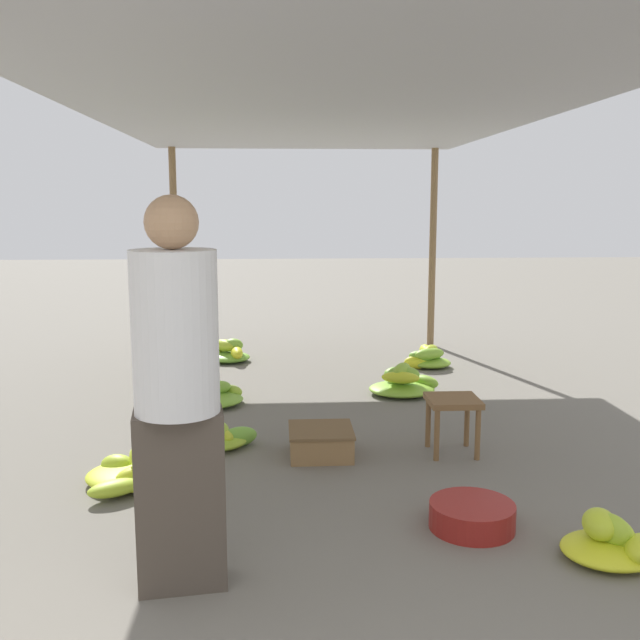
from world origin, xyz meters
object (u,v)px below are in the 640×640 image
at_px(banana_pile_left_1, 221,438).
at_px(banana_pile_right_0, 612,542).
at_px(banana_pile_right_2, 428,358).
at_px(banana_pile_left_2, 208,395).
at_px(stool, 453,408).
at_px(banana_pile_left_3, 137,471).
at_px(crate_near, 321,442).
at_px(vendor_foreground, 177,390).
at_px(banana_pile_right_1, 403,383).
at_px(basin_black, 472,516).
at_px(banana_pile_left_0, 229,353).

relative_size(banana_pile_left_1, banana_pile_right_0, 1.09).
height_order(banana_pile_right_0, banana_pile_right_2, banana_pile_right_0).
bearing_deg(banana_pile_left_2, stool, -36.43).
xyz_separation_m(banana_pile_left_1, banana_pile_left_3, (-0.46, -0.61, 0.00)).
height_order(banana_pile_left_1, crate_near, crate_near).
bearing_deg(banana_pile_right_0, banana_pile_left_1, 139.28).
distance_m(banana_pile_left_3, banana_pile_right_0, 2.66).
bearing_deg(stool, vendor_foreground, -134.93).
distance_m(banana_pile_right_1, banana_pile_right_2, 1.11).
height_order(banana_pile_left_3, crate_near, banana_pile_left_3).
distance_m(basin_black, crate_near, 1.34).
height_order(stool, banana_pile_right_1, stool).
xyz_separation_m(banana_pile_left_2, crate_near, (0.88, -1.29, 0.01)).
height_order(basin_black, banana_pile_right_0, banana_pile_right_0).
height_order(vendor_foreground, banana_pile_right_1, vendor_foreground).
xyz_separation_m(vendor_foreground, banana_pile_left_0, (-0.11, 4.53, -0.79)).
height_order(banana_pile_left_0, banana_pile_left_3, banana_pile_left_3).
relative_size(stool, basin_black, 0.87).
distance_m(banana_pile_right_2, crate_near, 2.83).
xyz_separation_m(banana_pile_right_0, banana_pile_right_2, (-0.04, 4.04, 0.01)).
bearing_deg(banana_pile_left_0, basin_black, -69.32).
height_order(basin_black, banana_pile_right_1, banana_pile_right_1).
bearing_deg(banana_pile_left_1, banana_pile_right_1, 41.33).
bearing_deg(banana_pile_left_2, basin_black, -56.70).
bearing_deg(banana_pile_right_1, crate_near, -118.53).
xyz_separation_m(banana_pile_left_1, banana_pile_right_2, (1.93, 2.34, 0.03)).
relative_size(banana_pile_left_2, banana_pile_left_3, 0.89).
distance_m(vendor_foreground, banana_pile_right_2, 4.64).
bearing_deg(stool, banana_pile_right_2, 81.77).
distance_m(vendor_foreground, basin_black, 1.71).
height_order(basin_black, banana_pile_left_0, banana_pile_left_0).
relative_size(basin_black, banana_pile_left_3, 0.57).
bearing_deg(banana_pile_right_0, banana_pile_left_3, 155.82).
bearing_deg(banana_pile_right_2, banana_pile_left_3, -129.03).
relative_size(vendor_foreground, crate_near, 3.99).
distance_m(banana_pile_left_2, crate_near, 1.56).
distance_m(stool, banana_pile_left_1, 1.60).
distance_m(banana_pile_left_1, banana_pile_right_1, 2.00).
height_order(banana_pile_left_0, banana_pile_right_1, banana_pile_right_1).
relative_size(vendor_foreground, banana_pile_left_0, 3.77).
relative_size(stool, banana_pile_left_0, 0.85).
relative_size(stool, banana_pile_right_1, 0.59).
height_order(stool, banana_pile_left_0, stool).
height_order(banana_pile_left_2, banana_pile_left_3, banana_pile_left_2).
relative_size(basin_black, banana_pile_left_2, 0.64).
bearing_deg(banana_pile_right_2, vendor_foreground, -115.36).
distance_m(banana_pile_right_0, banana_pile_right_2, 4.04).
distance_m(vendor_foreground, banana_pile_left_3, 1.50).
bearing_deg(banana_pile_left_3, banana_pile_right_0, -24.18).
bearing_deg(banana_pile_right_2, crate_near, -116.35).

